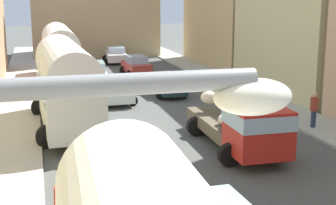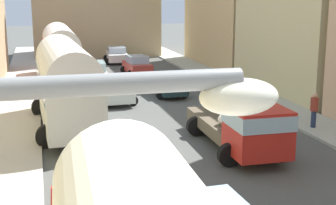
% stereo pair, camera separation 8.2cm
% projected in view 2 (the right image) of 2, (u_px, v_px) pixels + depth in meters
% --- Properties ---
extents(ground_plane, '(154.00, 154.00, 0.00)m').
position_uv_depth(ground_plane, '(151.00, 111.00, 27.45)').
color(ground_plane, '#4D4F4B').
extents(sidewalk_left, '(2.50, 70.00, 0.14)m').
position_uv_depth(sidewalk_left, '(16.00, 118.00, 25.62)').
color(sidewalk_left, '#B3A99F').
rests_on(sidewalk_left, ground).
extents(sidewalk_right, '(2.50, 70.00, 0.14)m').
position_uv_depth(sidewalk_right, '(269.00, 102.00, 29.25)').
color(sidewalk_right, '#ACAE9F').
rests_on(sidewalk_right, ground).
extents(building_right_2, '(4.66, 11.52, 11.19)m').
position_uv_depth(building_right_2, '(304.00, 7.00, 31.52)').
color(building_right_2, '#CCC08C').
rests_on(building_right_2, ground).
extents(parked_bus_1, '(3.48, 9.20, 4.25)m').
position_uv_depth(parked_bus_1, '(66.00, 81.00, 23.40)').
color(parked_bus_1, beige).
rests_on(parked_bus_1, ground).
extents(parked_bus_2, '(3.30, 9.72, 4.15)m').
position_uv_depth(parked_bus_2, '(60.00, 51.00, 36.02)').
color(parked_bus_2, red).
rests_on(parked_bus_2, ground).
extents(cargo_truck_1, '(3.06, 7.12, 2.27)m').
position_uv_depth(cargo_truck_1, '(243.00, 126.00, 19.83)').
color(cargo_truck_1, red).
rests_on(cargo_truck_1, ground).
extents(car_0, '(2.27, 4.28, 1.40)m').
position_uv_depth(car_0, '(166.00, 84.00, 31.58)').
color(car_0, '#1A2D32').
rests_on(car_0, ground).
extents(car_1, '(2.40, 3.75, 1.58)m').
position_uv_depth(car_1, '(137.00, 65.00, 39.24)').
color(car_1, '#AF3730').
rests_on(car_1, ground).
extents(car_2, '(2.59, 4.41, 1.49)m').
position_uv_depth(car_2, '(117.00, 55.00, 46.21)').
color(car_2, silver).
rests_on(car_2, ground).
extents(car_4, '(2.44, 4.08, 1.57)m').
position_uv_depth(car_4, '(114.00, 89.00, 29.49)').
color(car_4, silver).
rests_on(car_4, ground).
extents(car_5, '(2.25, 4.33, 1.65)m').
position_uv_depth(car_5, '(95.00, 73.00, 35.19)').
color(car_5, silver).
rests_on(car_5, ground).
extents(pedestrian_0, '(0.46, 0.46, 1.83)m').
position_uv_depth(pedestrian_0, '(314.00, 109.00, 23.41)').
color(pedestrian_0, '#25314E').
rests_on(pedestrian_0, ground).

